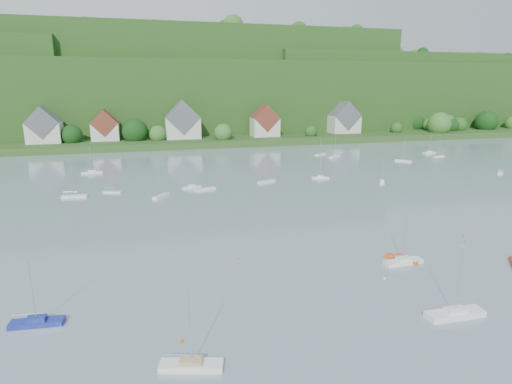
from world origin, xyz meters
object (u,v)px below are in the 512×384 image
at_px(near_sailboat_2, 191,364).
at_px(near_sailboat_3, 403,261).
at_px(near_sailboat_5, 402,258).
at_px(near_sailboat_1, 37,322).
at_px(near_sailboat_4, 455,313).

relative_size(near_sailboat_2, near_sailboat_3, 0.99).
bearing_deg(near_sailboat_3, near_sailboat_5, 65.46).
height_order(near_sailboat_1, near_sailboat_5, near_sailboat_1).
bearing_deg(near_sailboat_4, near_sailboat_3, 80.02).
bearing_deg(near_sailboat_1, near_sailboat_5, 11.20).
xyz_separation_m(near_sailboat_1, near_sailboat_2, (16.75, -12.46, 0.01)).
bearing_deg(near_sailboat_5, near_sailboat_3, -61.32).
relative_size(near_sailboat_2, near_sailboat_5, 1.20).
height_order(near_sailboat_3, near_sailboat_5, near_sailboat_3).
xyz_separation_m(near_sailboat_2, near_sailboat_5, (35.75, 17.86, -0.04)).
height_order(near_sailboat_1, near_sailboat_3, near_sailboat_3).
bearing_deg(near_sailboat_3, near_sailboat_1, -177.16).
bearing_deg(near_sailboat_2, near_sailboat_5, 41.65).
relative_size(near_sailboat_4, near_sailboat_5, 1.40).
relative_size(near_sailboat_1, near_sailboat_2, 0.95).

